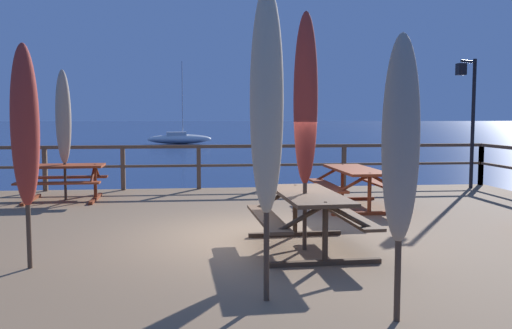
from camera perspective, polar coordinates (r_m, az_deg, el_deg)
The scene contains 13 objects.
ground_plane at distance 8.54m, azimuth 0.63°, elevation -12.51°, with size 600.00×600.00×0.00m, color navy.
wooden_deck at distance 8.44m, azimuth 0.63°, elevation -9.97°, with size 13.14×11.29×0.78m, color #846647.
railing_waterside_far at distance 13.66m, azimuth -2.11°, elevation 0.63°, with size 12.94×0.10×1.09m.
picnic_table_mid_left at distance 12.38m, azimuth -19.37°, elevation -1.02°, with size 1.73×1.45×0.78m.
picnic_table_back_right at distance 7.44m, azimuth 5.47°, elevation -4.50°, with size 1.48×2.06×0.78m.
picnic_table_mid_centre at distance 11.01m, azimuth 10.21°, elevation -1.46°, with size 1.43×2.16×0.78m.
patio_umbrella_tall_back_right at distance 12.37m, azimuth -19.32°, elevation 4.61°, with size 0.32×0.32×2.77m.
patio_umbrella_tall_mid_right at distance 7.30m, azimuth 5.16°, elevation 6.68°, with size 0.32×0.32×3.15m.
patio_umbrella_short_mid at distance 5.23m, azimuth 1.12°, elevation 6.46°, with size 0.32×0.32×3.02m.
patio_umbrella_tall_front at distance 6.90m, azimuth -22.80°, elevation 3.65°, with size 0.32×0.32×2.63m.
patio_umbrella_short_back at distance 4.84m, azimuth 14.75°, elevation 2.44°, with size 0.32×0.32×2.49m.
lamp_post_hooked at distance 14.56m, azimuth 21.17°, elevation 5.94°, with size 0.63×0.41×3.20m.
sailboat_distant at distance 52.46m, azimuth -7.94°, elevation 2.69°, with size 6.16×2.43×7.72m.
Camera 1 is at (-0.97, -8.09, 2.57)m, focal length 38.63 mm.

